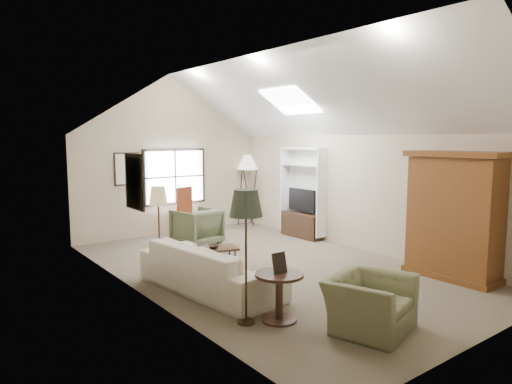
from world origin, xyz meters
TOP-DOWN VIEW (x-y plane):
  - room_shell at (0.00, 0.00)m, footprint 5.01×8.01m
  - window at (0.10, 3.96)m, footprint 1.72×0.08m
  - skylight at (1.30, 0.90)m, footprint 0.80×1.20m
  - wall_art at (-1.88, 1.94)m, footprint 1.97×3.71m
  - armoire at (2.18, -2.40)m, footprint 0.60×1.50m
  - tv_alcove at (2.34, 1.60)m, footprint 0.32×1.30m
  - media_console at (2.32, 1.60)m, footprint 0.34×1.18m
  - tv_panel at (2.32, 1.60)m, footprint 0.05×0.90m
  - sofa at (-1.56, -0.44)m, footprint 1.33×2.70m
  - armchair_near at (-0.72, -2.95)m, footprint 1.28×1.19m
  - armchair_far at (-0.17, 2.40)m, footprint 1.05×1.07m
  - coffee_table at (-0.95, 0.43)m, footprint 0.96×0.70m
  - bowl at (-0.95, 0.43)m, footprint 0.25×0.25m
  - side_table at (-1.46, -2.04)m, footprint 0.73×0.73m
  - side_chair at (0.12, 3.21)m, footprint 0.58×0.58m
  - tripod_lamp at (2.20, 3.70)m, footprint 0.74×0.74m
  - dark_lamp at (-1.86, -1.84)m, footprint 0.48×0.48m
  - tan_lamp at (-1.86, 0.76)m, footprint 0.36×0.36m

SIDE VIEW (x-z plane):
  - coffee_table at x=-0.95m, z-range 0.00..0.44m
  - media_console at x=2.32m, z-range 0.00..0.60m
  - side_table at x=-1.46m, z-range 0.00..0.65m
  - armchair_near at x=-0.72m, z-range 0.00..0.69m
  - sofa at x=-1.56m, z-range 0.00..0.76m
  - armchair_far at x=-0.17m, z-range 0.00..0.85m
  - bowl at x=-0.95m, z-range 0.44..0.49m
  - side_chair at x=0.12m, z-range 0.00..1.23m
  - tan_lamp at x=-1.86m, z-range 0.00..1.63m
  - dark_lamp at x=-1.86m, z-range 0.00..1.81m
  - tv_panel at x=2.32m, z-range 0.65..1.20m
  - tripod_lamp at x=2.20m, z-range 0.00..2.00m
  - armoire at x=2.18m, z-range 0.00..2.20m
  - tv_alcove at x=2.34m, z-range 0.10..2.20m
  - window at x=0.10m, z-range 0.74..2.16m
  - wall_art at x=-1.88m, z-range 1.29..2.17m
  - room_shell at x=0.00m, z-range 1.21..5.21m
  - skylight at x=1.30m, z-range 2.96..3.48m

